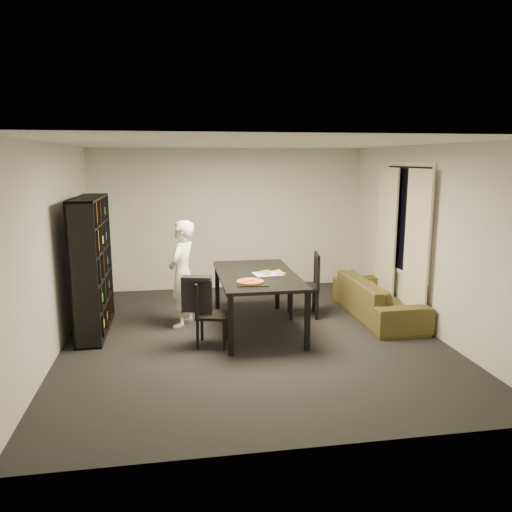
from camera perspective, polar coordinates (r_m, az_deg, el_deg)
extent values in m
cube|color=black|center=(6.97, -0.46, -9.17)|extent=(5.00, 5.50, 0.01)
cube|color=white|center=(6.54, -0.50, 12.73)|extent=(5.00, 5.50, 0.01)
cube|color=silver|center=(9.33, -3.14, 4.21)|extent=(5.00, 0.01, 2.60)
cube|color=silver|center=(4.00, 5.75, -5.06)|extent=(5.00, 0.01, 2.60)
cube|color=silver|center=(6.72, -22.04, 0.74)|extent=(0.01, 5.50, 2.60)
cube|color=silver|center=(7.44, 18.91, 1.89)|extent=(0.01, 5.50, 2.60)
cube|color=black|center=(7.94, 16.86, 4.00)|extent=(0.02, 1.40, 1.60)
cube|color=white|center=(7.93, 16.83, 4.00)|extent=(0.03, 1.52, 1.72)
cube|color=silver|center=(7.49, 17.88, 0.84)|extent=(0.03, 0.70, 2.25)
cube|color=silver|center=(8.41, 14.65, 2.08)|extent=(0.03, 0.70, 2.25)
cube|color=black|center=(7.30, -18.21, -1.04)|extent=(0.35, 1.50, 1.90)
cube|color=black|center=(7.04, 0.13, -2.22)|extent=(1.08, 1.95, 0.04)
cube|color=black|center=(6.21, -2.91, -7.96)|extent=(0.07, 0.07, 0.77)
cube|color=black|center=(6.39, 5.89, -7.46)|extent=(0.07, 0.07, 0.77)
cube|color=black|center=(7.97, -4.45, -3.69)|extent=(0.07, 0.07, 0.77)
cube|color=black|center=(8.11, 2.44, -3.41)|extent=(0.07, 0.07, 0.77)
cube|color=black|center=(6.56, -4.99, -6.75)|extent=(0.48, 0.48, 0.04)
cube|color=black|center=(6.52, -6.60, -4.76)|extent=(0.12, 0.40, 0.43)
cube|color=black|center=(6.47, -6.64, -3.10)|extent=(0.11, 0.38, 0.05)
cube|color=black|center=(6.44, -3.65, -9.06)|extent=(0.04, 0.04, 0.39)
cube|color=black|center=(6.76, -3.31, -8.07)|extent=(0.04, 0.04, 0.39)
cube|color=black|center=(6.49, -6.69, -8.96)|extent=(0.04, 0.04, 0.39)
cube|color=black|center=(6.81, -6.20, -7.99)|extent=(0.04, 0.04, 0.39)
cube|color=black|center=(7.74, 5.39, -3.50)|extent=(0.53, 0.53, 0.04)
cube|color=black|center=(7.70, 6.97, -1.55)|extent=(0.12, 0.46, 0.49)
cube|color=black|center=(7.66, 7.00, 0.09)|extent=(0.10, 0.44, 0.05)
cube|color=black|center=(7.98, 3.81, -4.86)|extent=(0.04, 0.04, 0.45)
cube|color=black|center=(7.60, 4.02, -5.68)|extent=(0.04, 0.04, 0.45)
cube|color=black|center=(8.01, 6.63, -4.84)|extent=(0.04, 0.04, 0.45)
cube|color=black|center=(7.64, 6.98, -5.65)|extent=(0.04, 0.04, 0.45)
cube|color=black|center=(6.51, -6.77, -4.56)|extent=(0.41, 0.16, 0.43)
cube|color=black|center=(6.46, -6.82, -2.53)|extent=(0.41, 0.25, 0.05)
imported|color=white|center=(7.26, -8.43, -2.05)|extent=(0.58, 0.67, 1.55)
cube|color=black|center=(6.47, -0.40, -3.16)|extent=(0.43, 0.36, 0.01)
cylinder|color=olive|center=(6.49, -0.67, -2.97)|extent=(0.35, 0.35, 0.02)
cylinder|color=orange|center=(6.48, -0.67, -2.84)|extent=(0.31, 0.31, 0.01)
cube|color=white|center=(7.02, 1.39, -2.06)|extent=(0.43, 0.35, 0.01)
imported|color=#443C1B|center=(7.95, 13.77, -4.68)|extent=(0.80, 2.04, 0.60)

